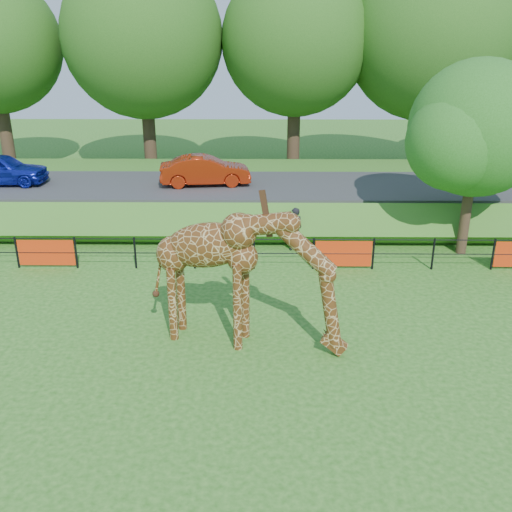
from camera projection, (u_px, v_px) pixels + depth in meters
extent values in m
plane|color=#235C17|center=(249.00, 415.00, 11.85)|extent=(90.00, 90.00, 0.00)
cube|color=#235C17|center=(256.00, 193.00, 26.07)|extent=(40.00, 9.00, 1.30)
cube|color=#2F2F31|center=(256.00, 186.00, 24.42)|extent=(40.00, 5.00, 0.12)
imported|color=#1523AF|center=(0.00, 169.00, 24.20)|extent=(3.90, 1.62, 1.32)
imported|color=#A6250B|center=(205.00, 170.00, 24.11)|extent=(3.92, 1.77, 1.25)
imported|color=black|center=(295.00, 229.00, 20.73)|extent=(0.67, 0.53, 1.61)
cylinder|color=#322516|center=(466.00, 210.00, 20.15)|extent=(0.36, 0.36, 3.20)
sphere|color=#235D1A|center=(478.00, 128.00, 19.12)|extent=(4.60, 4.60, 4.60)
sphere|color=#235D1A|center=(502.00, 139.00, 19.92)|extent=(3.45, 3.45, 3.45)
sphere|color=#235D1A|center=(455.00, 142.00, 18.61)|extent=(3.22, 3.22, 3.22)
cylinder|color=#322516|center=(5.00, 130.00, 31.60)|extent=(0.70, 0.70, 5.00)
cylinder|color=#322516|center=(149.00, 130.00, 31.52)|extent=(0.70, 0.70, 5.00)
sphere|color=#1F4F15|center=(143.00, 37.00, 29.79)|extent=(8.40, 8.40, 8.40)
cylinder|color=#322516|center=(294.00, 130.00, 31.45)|extent=(0.70, 0.70, 5.00)
sphere|color=#1F4F15|center=(296.00, 40.00, 29.77)|extent=(7.80, 7.80, 7.80)
cylinder|color=#322516|center=(421.00, 130.00, 31.38)|extent=(0.70, 0.70, 5.00)
sphere|color=#1F4F15|center=(430.00, 35.00, 29.60)|extent=(8.80, 8.80, 8.80)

